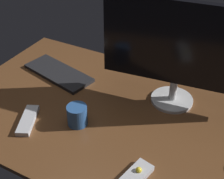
{
  "coord_description": "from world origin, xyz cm",
  "views": [
    {
      "loc": [
        45.52,
        -88.0,
        87.55
      ],
      "look_at": [
        -5.83,
        7.74,
        8.0
      ],
      "focal_mm": 50.54,
      "sensor_mm": 36.0,
      "label": 1
    }
  ],
  "objects_px": {
    "tv_remote": "(28,120)",
    "coffee_mug": "(77,115)",
    "keyboard": "(58,73)",
    "media_remote": "(133,179)",
    "monitor": "(179,49)"
  },
  "relations": [
    {
      "from": "keyboard",
      "to": "monitor",
      "type": "bearing_deg",
      "value": 18.88
    },
    {
      "from": "media_remote",
      "to": "tv_remote",
      "type": "distance_m",
      "value": 0.5
    },
    {
      "from": "media_remote",
      "to": "coffee_mug",
      "type": "height_order",
      "value": "coffee_mug"
    },
    {
      "from": "tv_remote",
      "to": "coffee_mug",
      "type": "bearing_deg",
      "value": 90.88
    },
    {
      "from": "monitor",
      "to": "keyboard",
      "type": "height_order",
      "value": "monitor"
    },
    {
      "from": "tv_remote",
      "to": "coffee_mug",
      "type": "height_order",
      "value": "coffee_mug"
    },
    {
      "from": "keyboard",
      "to": "tv_remote",
      "type": "xyz_separation_m",
      "value": [
        0.1,
        -0.34,
        0.0
      ]
    },
    {
      "from": "media_remote",
      "to": "tv_remote",
      "type": "relative_size",
      "value": 1.04
    },
    {
      "from": "keyboard",
      "to": "media_remote",
      "type": "bearing_deg",
      "value": -21.76
    },
    {
      "from": "tv_remote",
      "to": "keyboard",
      "type": "bearing_deg",
      "value": 171.13
    },
    {
      "from": "media_remote",
      "to": "coffee_mug",
      "type": "relative_size",
      "value": 2.07
    },
    {
      "from": "keyboard",
      "to": "coffee_mug",
      "type": "distance_m",
      "value": 0.38
    },
    {
      "from": "media_remote",
      "to": "tv_remote",
      "type": "bearing_deg",
      "value": 94.97
    },
    {
      "from": "monitor",
      "to": "tv_remote",
      "type": "bearing_deg",
      "value": -146.04
    },
    {
      "from": "monitor",
      "to": "keyboard",
      "type": "distance_m",
      "value": 0.62
    }
  ]
}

